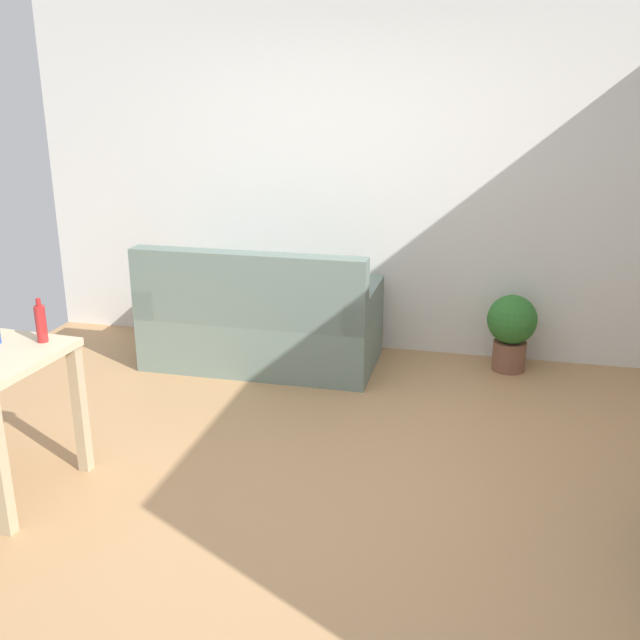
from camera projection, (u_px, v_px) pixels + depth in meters
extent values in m
cube|color=tan|center=(280.00, 481.00, 3.89)|extent=(5.20, 4.40, 0.02)
cube|color=silver|center=(359.00, 176.00, 5.49)|extent=(5.20, 0.10, 2.70)
cube|color=slate|center=(264.00, 336.00, 5.48)|extent=(1.69, 0.84, 0.40)
cube|color=slate|center=(247.00, 289.00, 5.02)|extent=(1.69, 0.16, 0.52)
cube|color=slate|center=(364.00, 304.00, 5.21)|extent=(0.16, 0.84, 0.22)
cube|color=slate|center=(168.00, 290.00, 5.55)|extent=(0.16, 0.84, 0.22)
cube|color=tan|center=(80.00, 409.00, 3.88)|extent=(0.06, 0.06, 0.72)
cylinder|color=brown|center=(509.00, 356.00, 5.34)|extent=(0.24, 0.24, 0.22)
sphere|color=#2D6B28|center=(512.00, 320.00, 5.25)|extent=(0.36, 0.36, 0.36)
cylinder|color=#AD2323|center=(41.00, 324.00, 3.69)|extent=(0.06, 0.06, 0.19)
cylinder|color=#AD2323|center=(38.00, 302.00, 3.65)|extent=(0.02, 0.02, 0.04)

